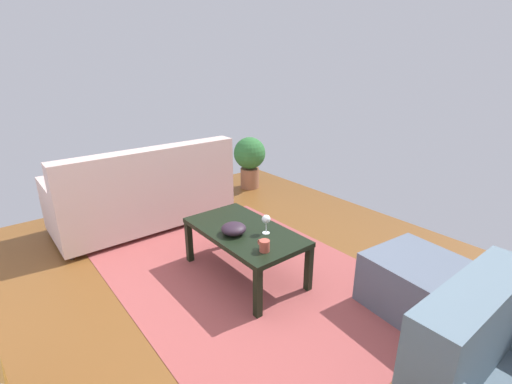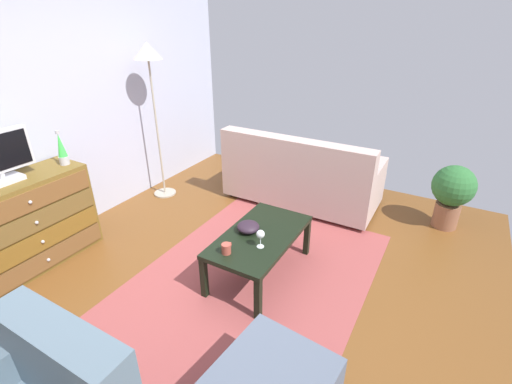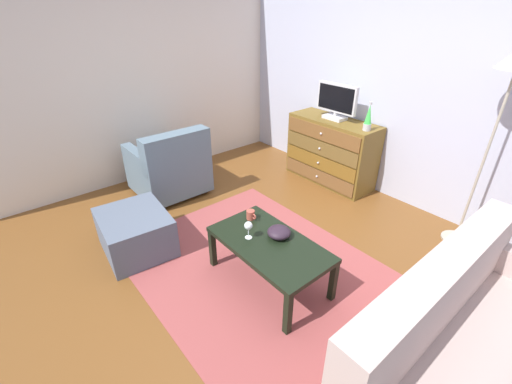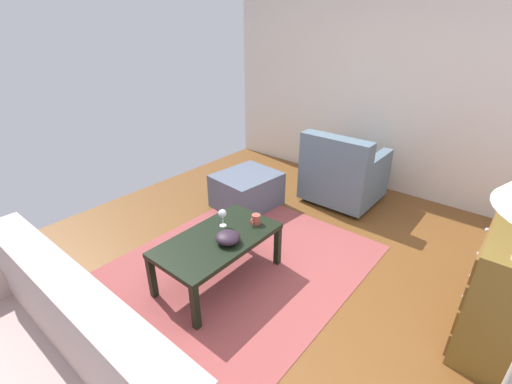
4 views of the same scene
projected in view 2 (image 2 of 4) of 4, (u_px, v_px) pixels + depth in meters
The scene contains 12 objects.
ground_plane at pixel (222, 286), 3.17m from camera, with size 5.37×4.53×0.05m, color brown.
wall_accent_rear at pixel (41, 100), 3.43m from camera, with size 5.37×0.12×2.79m, color #B0B4CA.
area_rug at pixel (253, 278), 3.23m from camera, with size 2.60×1.90×0.01m, color #954342.
dresser at pixel (24, 225), 3.24m from camera, with size 1.19×0.49×0.85m.
lava_lamp at pixel (62, 150), 3.35m from camera, with size 0.09×0.09×0.33m.
coffee_table at pixel (260, 239), 3.13m from camera, with size 1.03×0.57×0.42m.
wine_glass at pixel (260, 235), 2.89m from camera, with size 0.07×0.07×0.16m.
mug at pixel (226, 248), 2.85m from camera, with size 0.11×0.08×0.09m.
bowl_decorative at pixel (248, 227), 3.13m from camera, with size 0.20×0.20×0.09m, color #291C28.
couch_large at pixel (300, 177), 4.39m from camera, with size 0.85×1.84×0.90m.
standing_lamp at pixel (149, 67), 4.04m from camera, with size 0.32×0.32×1.86m.
potted_plant at pixel (452, 191), 3.84m from camera, with size 0.44×0.44×0.72m.
Camera 2 is at (-2.00, -1.48, 2.13)m, focal length 25.14 mm.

